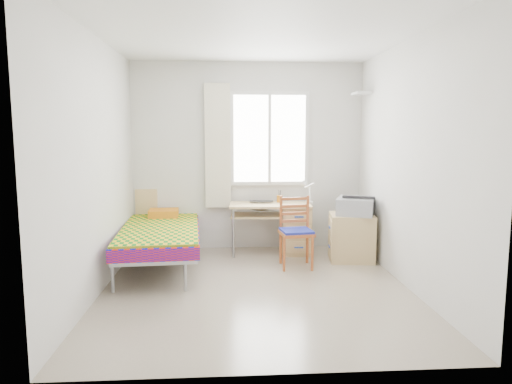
{
  "coord_description": "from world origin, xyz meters",
  "views": [
    {
      "loc": [
        -0.31,
        -4.64,
        1.62
      ],
      "look_at": [
        0.03,
        0.55,
        0.95
      ],
      "focal_mm": 32.0,
      "sensor_mm": 36.0,
      "label": 1
    }
  ],
  "objects_px": {
    "bed": "(161,233)",
    "desk": "(291,226)",
    "chair": "(296,227)",
    "cabinet": "(351,237)",
    "printer": "(356,205)"
  },
  "relations": [
    {
      "from": "printer",
      "to": "cabinet",
      "type": "bearing_deg",
      "value": -142.99
    },
    {
      "from": "bed",
      "to": "desk",
      "type": "relative_size",
      "value": 1.82
    },
    {
      "from": "cabinet",
      "to": "printer",
      "type": "relative_size",
      "value": 0.96
    },
    {
      "from": "desk",
      "to": "cabinet",
      "type": "relative_size",
      "value": 1.81
    },
    {
      "from": "bed",
      "to": "printer",
      "type": "relative_size",
      "value": 3.17
    },
    {
      "from": "bed",
      "to": "cabinet",
      "type": "bearing_deg",
      "value": -1.86
    },
    {
      "from": "desk",
      "to": "cabinet",
      "type": "xyz_separation_m",
      "value": [
        0.72,
        -0.41,
        -0.07
      ]
    },
    {
      "from": "desk",
      "to": "cabinet",
      "type": "bearing_deg",
      "value": -25.82
    },
    {
      "from": "bed",
      "to": "chair",
      "type": "relative_size",
      "value": 2.34
    },
    {
      "from": "bed",
      "to": "cabinet",
      "type": "xyz_separation_m",
      "value": [
        2.4,
        0.09,
        -0.12
      ]
    },
    {
      "from": "desk",
      "to": "chair",
      "type": "xyz_separation_m",
      "value": [
        -0.02,
        -0.62,
        0.12
      ]
    },
    {
      "from": "bed",
      "to": "cabinet",
      "type": "height_order",
      "value": "bed"
    },
    {
      "from": "cabinet",
      "to": "printer",
      "type": "bearing_deg",
      "value": 23.68
    },
    {
      "from": "chair",
      "to": "printer",
      "type": "distance_m",
      "value": 0.86
    },
    {
      "from": "bed",
      "to": "chair",
      "type": "bearing_deg",
      "value": -8.36
    }
  ]
}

